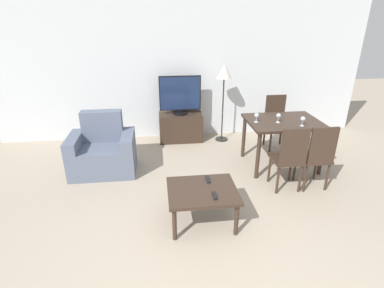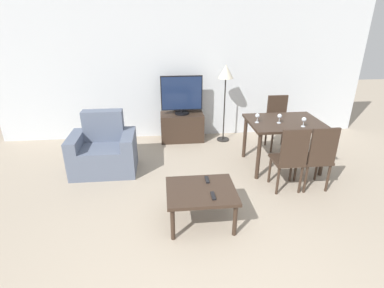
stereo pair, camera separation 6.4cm
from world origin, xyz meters
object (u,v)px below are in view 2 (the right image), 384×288
Objects in this scene: dining_table at (284,127)px; dining_chair_near at (290,157)px; remote_primary at (207,180)px; armchair at (104,151)px; floor_lamp at (226,77)px; tv_stand at (182,127)px; tv at (182,95)px; coffee_table at (201,194)px; wine_glass_left at (280,117)px; dining_chair_far at (278,120)px; dining_chair_near_right at (318,156)px; remote_secondary at (213,196)px; wine_glass_right at (257,116)px; wine_glass_center at (304,120)px.

dining_chair_near reaches higher than dining_table.
dining_table is 1.79m from remote_primary.
armchair is 2.53m from floor_lamp.
tv_stand is 0.64m from tv.
wine_glass_left reaches higher than coffee_table.
tv is 2.42m from remote_primary.
armchair is 2.77m from wine_glass_left.
dining_chair_far is at bearing -24.46° from floor_lamp.
dining_chair_far is 6.40× the size of remote_primary.
floor_lamp reaches higher than wine_glass_left.
tv_stand is at bearing 136.03° from wine_glass_left.
dining_chair_near_right is at bearing 0.00° from dining_chair_near.
tv_stand is 5.48× the size of remote_secondary.
dining_chair_near_right is at bearing -90.00° from dining_chair_far.
dining_chair_near is 1.00× the size of dining_chair_near_right.
wine_glass_right is at bearing 51.43° from coffee_table.
dining_chair_near_right is at bearing -75.32° from dining_table.
dining_table is at bearing 41.55° from coffee_table.
tv is 1.83m from dining_chair_far.
tv_stand is 2.03m from wine_glass_left.
tv_stand is 1.05× the size of tv.
dining_chair_near is 6.40× the size of remote_primary.
remote_secondary is at bearing -86.86° from tv_stand.
armchair is at bearing -168.51° from dining_chair_far.
dining_chair_near is at bearing -104.68° from dining_chair_far.
armchair is 3.10m from dining_chair_far.
wine_glass_right reaches higher than tv_stand.
tv is (1.31, 1.12, 0.59)m from armchair.
armchair is at bearing 132.86° from coffee_table.
armchair is 6.73× the size of wine_glass_right.
tv reaches higher than armchair.
dining_chair_near is at bearing -18.72° from armchair.
wine_glass_center is at bearing -32.33° from wine_glass_left.
armchair is 1.02× the size of dining_chair_near.
dining_chair_near_right is 1.04m from wine_glass_right.
remote_primary is at bearing -167.13° from dining_chair_near_right.
tv_stand is at bearing 40.63° from armchair.
wine_glass_center reaches higher than dining_table.
floor_lamp is (0.81, -0.09, 0.33)m from tv.
tv is 5.21× the size of remote_secondary.
wine_glass_left reaches higher than remote_primary.
dining_table is at bearing 75.32° from dining_chair_near.
remote_primary is (0.14, -2.38, -0.45)m from tv.
dining_table reaches higher than remote_secondary.
coffee_table is (0.04, -2.58, 0.12)m from tv_stand.
coffee_table is 5.34× the size of remote_primary.
floor_lamp is (-0.91, 1.92, 0.71)m from dining_chair_near_right.
tv_stand is at bearing 130.41° from dining_chair_near_right.
coffee_table is 1.72m from wine_glass_right.
floor_lamp reaches higher than dining_table.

